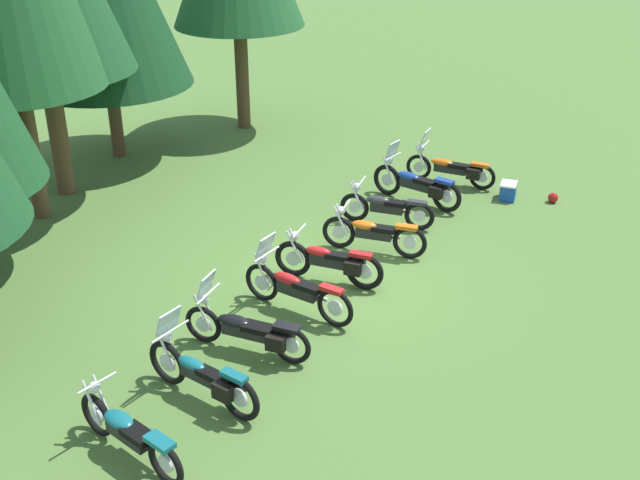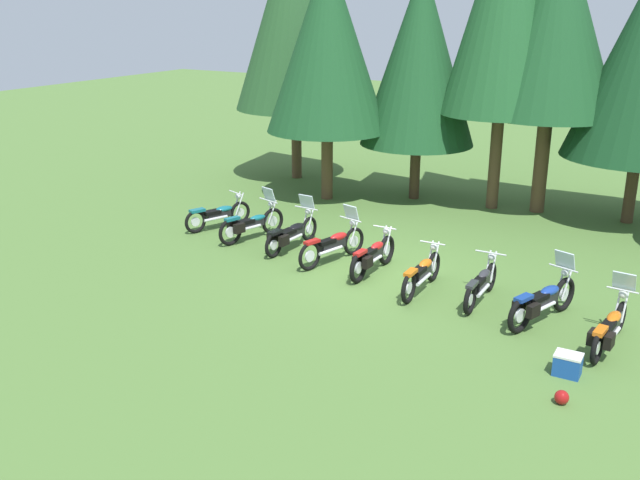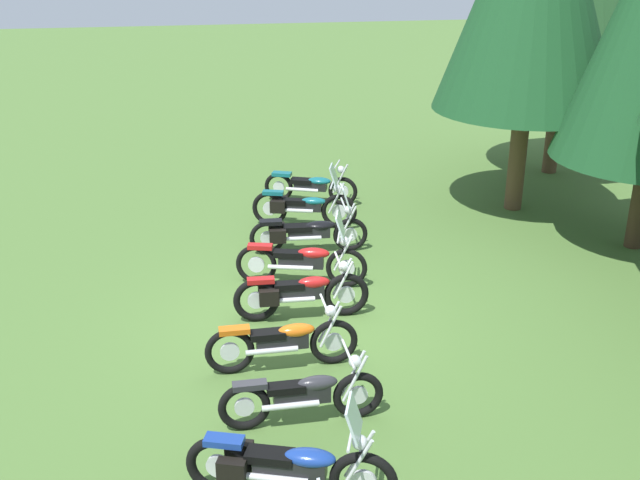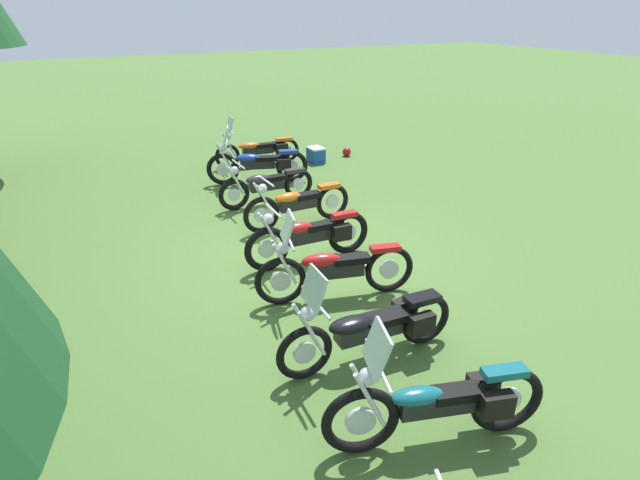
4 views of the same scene
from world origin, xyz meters
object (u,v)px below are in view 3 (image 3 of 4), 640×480
Objects in this scene: motorcycle_1 at (303,206)px; motorcycle_7 at (288,466)px; motorcycle_2 at (307,231)px; motorcycle_4 at (299,293)px; motorcycle_6 at (303,395)px; motorcycle_3 at (303,260)px; motorcycle_0 at (311,185)px; motorcycle_5 at (283,341)px.

motorcycle_1 is 8.47m from motorcycle_7.
motorcycle_2 reaches higher than motorcycle_4.
motorcycle_2 is at bearing 80.30° from motorcycle_4.
motorcycle_7 is (1.42, -0.39, 0.06)m from motorcycle_6.
motorcycle_1 reaches higher than motorcycle_3.
motorcycle_3 reaches higher than motorcycle_2.
motorcycle_4 is (5.53, -1.07, 0.03)m from motorcycle_0.
motorcycle_0 is 8.50m from motorcycle_6.
motorcycle_3 is 1.07× the size of motorcycle_6.
motorcycle_3 is at bearing 74.87° from motorcycle_5.
motorcycle_1 is at bearing 80.88° from motorcycle_6.
motorcycle_0 is 2.90m from motorcycle_2.
motorcycle_2 is 1.08× the size of motorcycle_6.
motorcycle_4 is 0.97× the size of motorcycle_7.
motorcycle_2 is at bearing 75.89° from motorcycle_5.
motorcycle_4 is at bearing -82.40° from motorcycle_1.
motorcycle_2 is at bearing -78.18° from motorcycle_1.
motorcycle_4 reaches higher than motorcycle_5.
motorcycle_6 is (1.37, 0.09, -0.02)m from motorcycle_5.
motorcycle_3 is 1.00× the size of motorcycle_7.
motorcycle_6 is at bearing -83.78° from motorcycle_3.
motorcycle_6 is at bearing 93.36° from motorcycle_7.
motorcycle_4 is 1.55m from motorcycle_5.
motorcycle_4 is (2.68, -0.54, 0.00)m from motorcycle_2.
motorcycle_6 is (8.38, -1.43, -0.00)m from motorcycle_0.
motorcycle_7 is at bearing -97.19° from motorcycle_2.
motorcycle_0 is at bearing 93.86° from motorcycle_3.
motorcycle_3 is at bearing 98.37° from motorcycle_7.
motorcycle_5 reaches higher than motorcycle_6.
motorcycle_4 is (1.22, -0.25, -0.03)m from motorcycle_3.
motorcycle_7 reaches higher than motorcycle_4.
motorcycle_0 is 0.93× the size of motorcycle_4.
motorcycle_5 is at bearing -105.08° from motorcycle_4.
motorcycle_7 is at bearing -85.57° from motorcycle_3.
motorcycle_7 is at bearing -96.91° from motorcycle_5.
motorcycle_3 is at bearing -81.48° from motorcycle_1.
motorcycle_3 is 1.25m from motorcycle_4.
motorcycle_2 is 5.60m from motorcycle_6.
motorcycle_4 reaches higher than motorcycle_0.
motorcycle_5 is (4.16, -0.99, -0.01)m from motorcycle_2.
motorcycle_5 is (5.56, -1.11, -0.02)m from motorcycle_1.
motorcycle_0 is 0.89× the size of motorcycle_2.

